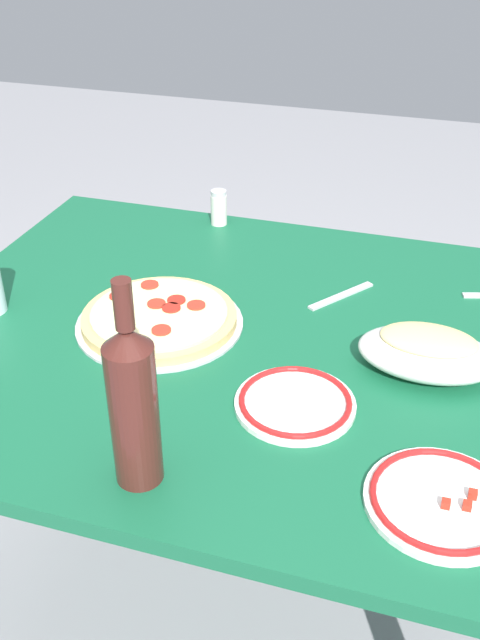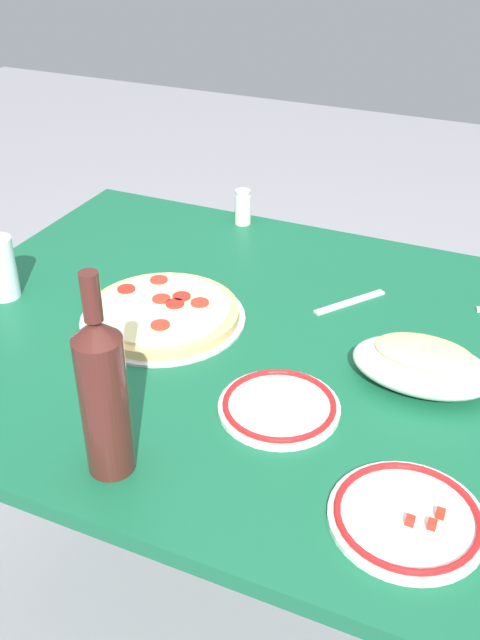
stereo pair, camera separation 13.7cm
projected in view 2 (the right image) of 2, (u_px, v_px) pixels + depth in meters
ground_plane at (240, 584)px, 1.78m from camera, size 8.00×8.00×0.00m
dining_table at (240, 380)px, 1.45m from camera, size 1.26×1.02×0.73m
pepperoni_pizza at (163, 313)px, 1.42m from camera, size 0.32×0.32×0.03m
baked_pasta_dish at (422, 364)px, 1.23m from camera, size 0.24×0.15×0.08m
wine_bottle at (103, 395)px, 1.01m from camera, size 0.07×0.07×0.33m
water_glass at (1, 268)px, 1.47m from camera, size 0.06×0.06×0.13m
side_plate_near at (407, 517)px, 0.99m from camera, size 0.22×0.22×0.02m
side_plate_far at (279, 406)px, 1.19m from camera, size 0.20×0.20×0.02m
spice_shaker at (243, 207)px, 1.79m from camera, size 0.04×0.04×0.09m
fork_right at (350, 302)px, 1.48m from camera, size 0.11×0.15×0.00m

